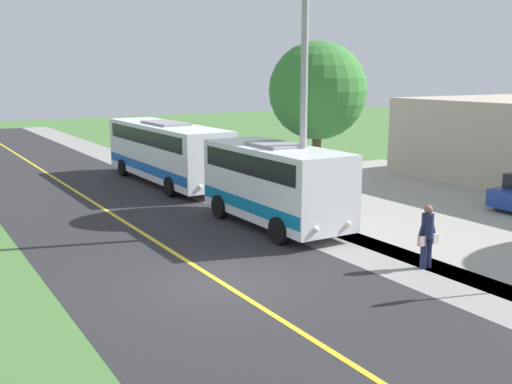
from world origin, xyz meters
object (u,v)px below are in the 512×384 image
Objects in this scene: shuttle_bus_front at (275,181)px; transit_bus_rear at (166,150)px; tree_curbside at (318,91)px; street_light_pole at (301,92)px; pedestrian_with_bags at (427,234)px.

shuttle_bus_front is 9.96m from transit_bus_rear.
tree_curbside reaches higher than transit_bus_rear.
shuttle_bus_front is 0.77× the size of street_light_pole.
street_light_pole is at bearing -82.90° from pedestrian_with_bags.
tree_curbside is at bearing 108.85° from transit_bus_rear.
transit_bus_rear is 16.24m from pedestrian_with_bags.
pedestrian_with_bags is 6.54m from street_light_pole.
transit_bus_rear is 9.46m from tree_curbside.
pedestrian_with_bags is 0.27× the size of tree_curbside.
transit_bus_rear reaches higher than shuttle_bus_front.
street_light_pole reaches higher than tree_curbside.
transit_bus_rear reaches higher than pedestrian_with_bags.
transit_bus_rear is at bearing -88.00° from street_light_pole.
tree_curbside is (-1.86, -7.71, 3.74)m from pedestrian_with_bags.
transit_bus_rear is at bearing -90.19° from shuttle_bus_front.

